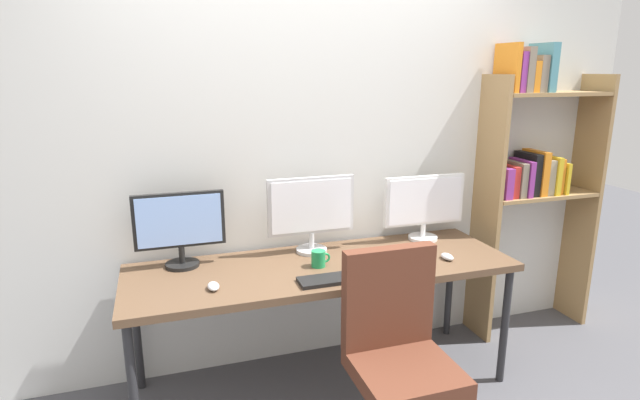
# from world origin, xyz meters

# --- Properties ---
(wall_back) EXTENTS (4.50, 0.10, 2.60)m
(wall_back) POSITION_xyz_m (0.00, 1.02, 1.30)
(wall_back) COLOR silver
(wall_back) RESTS_ON ground_plane
(desk) EXTENTS (2.10, 0.68, 0.74)m
(desk) POSITION_xyz_m (0.00, 0.60, 0.69)
(desk) COLOR brown
(desk) RESTS_ON ground_plane
(bookshelf) EXTENTS (0.83, 0.28, 1.93)m
(bookshelf) POSITION_xyz_m (1.53, 0.83, 1.17)
(bookshelf) COLOR #9E7A4C
(bookshelf) RESTS_ON ground_plane
(office_chair) EXTENTS (0.52, 0.52, 0.99)m
(office_chair) POSITION_xyz_m (0.15, -0.03, 0.40)
(office_chair) COLOR #2D2D33
(office_chair) RESTS_ON ground_plane
(monitor_left) EXTENTS (0.47, 0.18, 0.41)m
(monitor_left) POSITION_xyz_m (-0.73, 0.81, 0.97)
(monitor_left) COLOR black
(monitor_left) RESTS_ON desk
(monitor_center) EXTENTS (0.51, 0.18, 0.44)m
(monitor_center) POSITION_xyz_m (0.00, 0.81, 0.99)
(monitor_center) COLOR silver
(monitor_center) RESTS_ON desk
(monitor_right) EXTENTS (0.53, 0.18, 0.40)m
(monitor_right) POSITION_xyz_m (0.73, 0.81, 0.96)
(monitor_right) COLOR silver
(monitor_right) RESTS_ON desk
(keyboard_main) EXTENTS (0.40, 0.13, 0.02)m
(keyboard_main) POSITION_xyz_m (0.00, 0.37, 0.75)
(keyboard_main) COLOR black
(keyboard_main) RESTS_ON desk
(mouse_left_side) EXTENTS (0.06, 0.10, 0.03)m
(mouse_left_side) POSITION_xyz_m (-0.60, 0.45, 0.76)
(mouse_left_side) COLOR silver
(mouse_left_side) RESTS_ON desk
(mouse_right_side) EXTENTS (0.06, 0.10, 0.03)m
(mouse_right_side) POSITION_xyz_m (0.69, 0.46, 0.76)
(mouse_right_side) COLOR silver
(mouse_right_side) RESTS_ON desk
(laptop_closed) EXTENTS (0.33, 0.24, 0.02)m
(laptop_closed) POSITION_xyz_m (0.40, 0.54, 0.75)
(laptop_closed) COLOR silver
(laptop_closed) RESTS_ON desk
(coffee_mug) EXTENTS (0.11, 0.08, 0.09)m
(coffee_mug) POSITION_xyz_m (-0.03, 0.58, 0.79)
(coffee_mug) COLOR #1E8C4C
(coffee_mug) RESTS_ON desk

